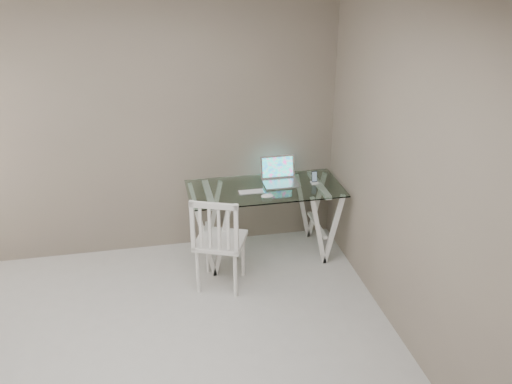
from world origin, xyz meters
TOP-DOWN VIEW (x-y plane):
  - room at (-0.06, 0.02)m, footprint 4.50×4.52m
  - desk at (1.20, 1.85)m, footprint 1.50×0.70m
  - chair at (0.66, 1.34)m, footprint 0.56×0.56m
  - laptop at (1.37, 1.97)m, footprint 0.34×0.30m
  - keyboard at (1.05, 1.78)m, footprint 0.25×0.11m
  - mouse at (1.17, 1.63)m, footprint 0.12×0.07m
  - phone_dock at (1.70, 1.86)m, footprint 0.07×0.07m

SIDE VIEW (x-z plane):
  - desk at x=1.20m, z-range 0.01..0.76m
  - chair at x=0.66m, z-range 0.05..0.98m
  - keyboard at x=1.05m, z-range 0.75..0.75m
  - mouse at x=1.17m, z-range 0.75..0.78m
  - phone_dock at x=1.70m, z-range 0.72..0.84m
  - laptop at x=1.37m, z-range 0.68..0.92m
  - room at x=-0.06m, z-range 0.36..3.07m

